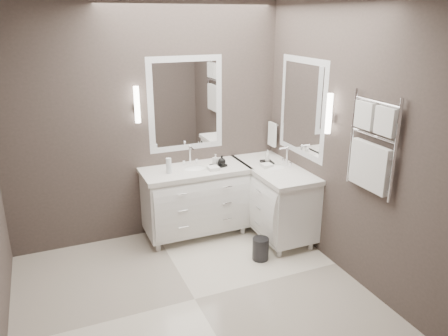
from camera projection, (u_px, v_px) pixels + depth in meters
name	position (u px, v px, depth m)	size (l,w,h in m)	color
floor	(195.00, 300.00, 4.10)	(3.20, 3.00, 0.01)	white
wall_back	(148.00, 124.00, 4.96)	(3.20, 0.01, 2.70)	#443A37
wall_front	(282.00, 245.00, 2.35)	(3.20, 0.01, 2.70)	#443A37
wall_right	(347.00, 143.00, 4.25)	(0.01, 3.00, 2.70)	#443A37
vanity_back	(195.00, 197.00, 5.17)	(1.24, 0.59, 0.97)	white
vanity_right	(274.00, 196.00, 5.21)	(0.59, 1.24, 0.97)	white
mirror_back	(186.00, 104.00, 5.05)	(0.90, 0.02, 1.10)	white
mirror_right	(302.00, 108.00, 4.87)	(0.02, 0.90, 1.10)	white
sconce_back	(137.00, 105.00, 4.77)	(0.06, 0.06, 0.40)	white
sconce_right	(329.00, 114.00, 4.33)	(0.06, 0.06, 0.40)	white
towel_bar_corner	(272.00, 134.00, 5.48)	(0.03, 0.22, 0.30)	white
towel_ladder	(371.00, 150.00, 3.86)	(0.06, 0.58, 0.90)	white
waste_bin	(260.00, 249.00, 4.74)	(0.18, 0.18, 0.25)	black
amenity_tray_back	(218.00, 165.00, 5.10)	(0.17, 0.13, 0.03)	black
amenity_tray_right	(267.00, 162.00, 5.21)	(0.13, 0.17, 0.03)	black
water_bottle	(169.00, 166.00, 4.86)	(0.06, 0.06, 0.17)	silver
soap_bottle_a	(215.00, 159.00, 5.09)	(0.05, 0.06, 0.12)	white
soap_bottle_b	(222.00, 160.00, 5.07)	(0.09, 0.09, 0.12)	black
soap_bottle_c	(267.00, 156.00, 5.18)	(0.05, 0.06, 0.14)	white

